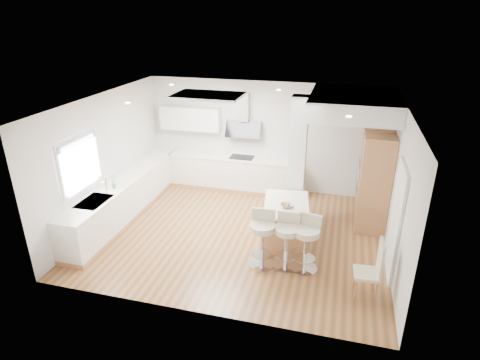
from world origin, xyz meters
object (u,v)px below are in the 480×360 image
(dining_chair, at_px, (373,267))
(bar_stool_c, at_px, (307,241))
(bar_stool_a, at_px, (262,236))
(peninsula, at_px, (286,221))
(bar_stool_b, at_px, (287,238))

(dining_chair, bearing_deg, bar_stool_c, 152.87)
(bar_stool_a, xyz_separation_m, dining_chair, (1.92, -0.41, -0.05))
(peninsula, distance_m, bar_stool_a, 1.06)
(bar_stool_a, relative_size, dining_chair, 1.04)
(bar_stool_a, bearing_deg, bar_stool_b, 4.45)
(bar_stool_b, relative_size, dining_chair, 1.00)
(bar_stool_b, height_order, dining_chair, bar_stool_b)
(peninsula, height_order, bar_stool_c, bar_stool_c)
(bar_stool_c, bearing_deg, peninsula, 129.74)
(bar_stool_a, height_order, dining_chair, bar_stool_a)
(peninsula, relative_size, dining_chair, 1.37)
(bar_stool_b, xyz_separation_m, bar_stool_c, (0.36, 0.00, 0.01))
(peninsula, bearing_deg, bar_stool_c, -69.29)
(bar_stool_c, distance_m, dining_chair, 1.23)
(bar_stool_b, relative_size, bar_stool_c, 0.99)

